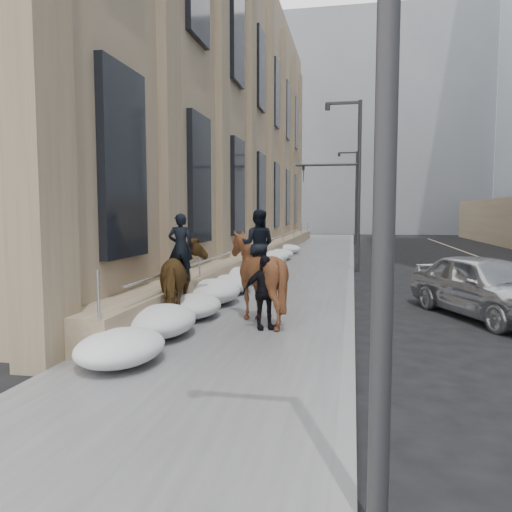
# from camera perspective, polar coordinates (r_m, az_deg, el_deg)

# --- Properties ---
(ground) EXTENTS (140.00, 140.00, 0.00)m
(ground) POSITION_cam_1_polar(r_m,az_deg,el_deg) (10.85, -3.63, -10.12)
(ground) COLOR black
(ground) RESTS_ON ground
(sidewalk) EXTENTS (5.00, 80.00, 0.12)m
(sidewalk) POSITION_cam_1_polar(r_m,az_deg,el_deg) (20.49, 3.45, -2.73)
(sidewalk) COLOR #555457
(sidewalk) RESTS_ON ground
(curb) EXTENTS (0.24, 80.00, 0.12)m
(curb) POSITION_cam_1_polar(r_m,az_deg,el_deg) (20.32, 10.80, -2.88)
(curb) COLOR slate
(curb) RESTS_ON ground
(limestone_building) EXTENTS (6.10, 44.00, 18.00)m
(limestone_building) POSITION_cam_1_polar(r_m,az_deg,el_deg) (31.70, -3.82, 16.09)
(limestone_building) COLOR #987E63
(limestone_building) RESTS_ON ground
(bg_building_mid) EXTENTS (30.00, 12.00, 28.00)m
(bg_building_mid) POSITION_cam_1_polar(r_m,az_deg,el_deg) (71.02, 12.31, 14.01)
(bg_building_mid) COLOR slate
(bg_building_mid) RESTS_ON ground
(bg_building_far) EXTENTS (24.00, 12.00, 20.00)m
(bg_building_far) POSITION_cam_1_polar(r_m,az_deg,el_deg) (82.89, 5.03, 10.02)
(bg_building_far) COLOR gray
(bg_building_far) RESTS_ON ground
(streetlight_mid) EXTENTS (1.71, 0.24, 8.00)m
(streetlight_mid) POSITION_cam_1_polar(r_m,az_deg,el_deg) (24.19, 11.31, 9.10)
(streetlight_mid) COLOR #2D2D30
(streetlight_mid) RESTS_ON ground
(streetlight_far) EXTENTS (1.71, 0.24, 8.00)m
(streetlight_far) POSITION_cam_1_polar(r_m,az_deg,el_deg) (44.16, 11.18, 7.24)
(streetlight_far) COLOR #2D2D30
(streetlight_far) RESTS_ON ground
(traffic_signal) EXTENTS (4.10, 0.22, 6.00)m
(traffic_signal) POSITION_cam_1_polar(r_m,az_deg,el_deg) (32.15, 10.02, 7.07)
(traffic_signal) COLOR #2D2D30
(traffic_signal) RESTS_ON ground
(snow_bank) EXTENTS (1.70, 18.10, 0.76)m
(snow_bank) POSITION_cam_1_polar(r_m,az_deg,el_deg) (18.84, -1.60, -2.16)
(snow_bank) COLOR silver
(snow_bank) RESTS_ON sidewalk
(mounted_horse_left) EXTENTS (1.65, 2.61, 2.68)m
(mounted_horse_left) POSITION_cam_1_polar(r_m,az_deg,el_deg) (12.78, -8.16, -2.35)
(mounted_horse_left) COLOR #422C14
(mounted_horse_left) RESTS_ON sidewalk
(mounted_horse_right) EXTENTS (1.87, 2.09, 2.77)m
(mounted_horse_right) POSITION_cam_1_polar(r_m,az_deg,el_deg) (12.32, 0.11, -2.01)
(mounted_horse_right) COLOR #432413
(mounted_horse_right) RESTS_ON sidewalk
(pedestrian) EXTENTS (1.09, 0.79, 1.72)m
(pedestrian) POSITION_cam_1_polar(r_m,az_deg,el_deg) (11.58, 0.92, -4.18)
(pedestrian) COLOR black
(pedestrian) RESTS_ON sidewalk
(car_silver) EXTENTS (3.83, 5.43, 1.72)m
(car_silver) POSITION_cam_1_polar(r_m,az_deg,el_deg) (14.71, 24.79, -3.14)
(car_silver) COLOR #B2B4BA
(car_silver) RESTS_ON ground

